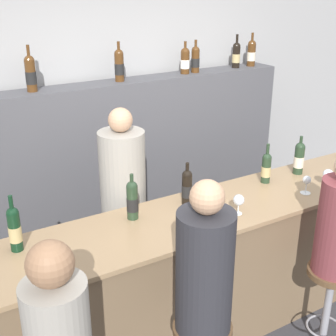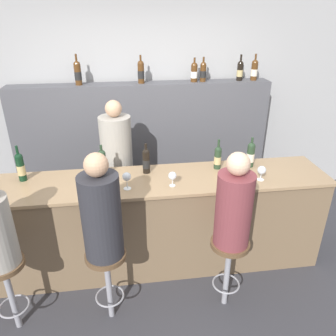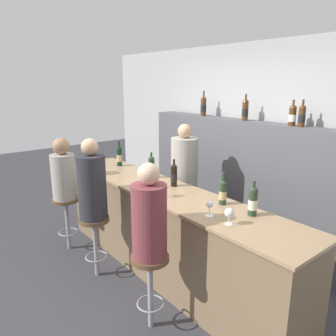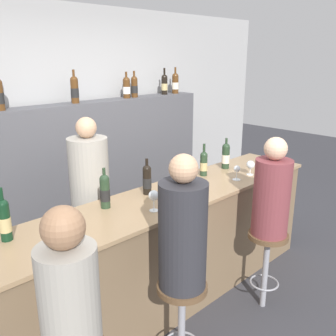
{
  "view_description": "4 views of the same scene",
  "coord_description": "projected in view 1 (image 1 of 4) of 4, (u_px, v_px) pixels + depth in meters",
  "views": [
    {
      "loc": [
        -1.63,
        -1.97,
        2.45
      ],
      "look_at": [
        -0.24,
        0.38,
        1.33
      ],
      "focal_mm": 50.0,
      "sensor_mm": 36.0,
      "label": 1
    },
    {
      "loc": [
        -0.23,
        -2.42,
        2.43
      ],
      "look_at": [
        0.14,
        0.24,
        1.13
      ],
      "focal_mm": 35.0,
      "sensor_mm": 36.0,
      "label": 2
    },
    {
      "loc": [
        2.6,
        -1.76,
        2.12
      ],
      "look_at": [
        0.11,
        0.25,
        1.26
      ],
      "focal_mm": 35.0,
      "sensor_mm": 36.0,
      "label": 3
    },
    {
      "loc": [
        -1.95,
        -1.75,
        2.1
      ],
      "look_at": [
        -0.05,
        0.2,
        1.27
      ],
      "focal_mm": 40.0,
      "sensor_mm": 36.0,
      "label": 4
    }
  ],
  "objects": [
    {
      "name": "wine_bottle_counter_1",
      "position": [
        132.0,
        200.0,
        2.99
      ],
      "size": [
        0.08,
        0.08,
        0.31
      ],
      "color": "#233823",
      "rests_on": "bar_counter"
    },
    {
      "name": "wine_bottle_backbar_3",
      "position": [
        195.0,
        59.0,
        4.21
      ],
      "size": [
        0.08,
        0.08,
        0.29
      ],
      "color": "#4C2D14",
      "rests_on": "back_bar_cabinet"
    },
    {
      "name": "wall_back",
      "position": [
        111.0,
        114.0,
        4.21
      ],
      "size": [
        6.4,
        0.05,
        2.6
      ],
      "color": "#9E9E9E",
      "rests_on": "ground_plane"
    },
    {
      "name": "back_bar_cabinet",
      "position": [
        123.0,
        172.0,
        4.21
      ],
      "size": [
        3.18,
        0.28,
        1.64
      ],
      "color": "#4C4C51",
      "rests_on": "ground_plane"
    },
    {
      "name": "bar_stool_right",
      "position": [
        330.0,
        291.0,
        3.08
      ],
      "size": [
        0.33,
        0.33,
        0.69
      ],
      "color": "gray",
      "rests_on": "ground_plane"
    },
    {
      "name": "wine_bottle_backbar_0",
      "position": [
        31.0,
        73.0,
        3.51
      ],
      "size": [
        0.08,
        0.08,
        0.35
      ],
      "color": "#4C2D14",
      "rests_on": "back_bar_cabinet"
    },
    {
      "name": "guest_seated_middle",
      "position": [
        205.0,
        267.0,
        2.39
      ],
      "size": [
        0.3,
        0.3,
        0.86
      ],
      "color": "#28282D",
      "rests_on": "bar_stool_middle"
    },
    {
      "name": "wine_glass_0",
      "position": [
        187.0,
        213.0,
        2.86
      ],
      "size": [
        0.08,
        0.08,
        0.16
      ],
      "color": "silver",
      "rests_on": "bar_counter"
    },
    {
      "name": "wine_bottle_backbar_1",
      "position": [
        119.0,
        65.0,
        3.85
      ],
      "size": [
        0.08,
        0.08,
        0.32
      ],
      "color": "#4C2D14",
      "rests_on": "back_bar_cabinet"
    },
    {
      "name": "bartender",
      "position": [
        124.0,
        220.0,
        3.52
      ],
      "size": [
        0.34,
        0.34,
        1.62
      ],
      "color": "gray",
      "rests_on": "ground_plane"
    },
    {
      "name": "bar_counter",
      "position": [
        202.0,
        273.0,
        3.33
      ],
      "size": [
        3.39,
        0.65,
        0.99
      ],
      "color": "brown",
      "rests_on": "ground_plane"
    },
    {
      "name": "wine_bottle_counter_2",
      "position": [
        187.0,
        187.0,
        3.19
      ],
      "size": [
        0.07,
        0.07,
        0.3
      ],
      "color": "black",
      "rests_on": "bar_counter"
    },
    {
      "name": "wine_bottle_counter_0",
      "position": [
        15.0,
        228.0,
        2.64
      ],
      "size": [
        0.07,
        0.07,
        0.35
      ],
      "color": "black",
      "rests_on": "bar_counter"
    },
    {
      "name": "guest_seated_left",
      "position": [
        57.0,
        327.0,
        2.04
      ],
      "size": [
        0.29,
        0.29,
        0.77
      ],
      "color": "gray",
      "rests_on": "bar_stool_left"
    },
    {
      "name": "wine_bottle_backbar_2",
      "position": [
        185.0,
        60.0,
        4.16
      ],
      "size": [
        0.08,
        0.08,
        0.28
      ],
      "color": "#4C2D14",
      "rests_on": "back_bar_cabinet"
    },
    {
      "name": "wine_bottle_counter_4",
      "position": [
        299.0,
        158.0,
        3.68
      ],
      "size": [
        0.08,
        0.08,
        0.31
      ],
      "color": "#233823",
      "rests_on": "bar_counter"
    },
    {
      "name": "wine_bottle_counter_3",
      "position": [
        266.0,
        167.0,
        3.53
      ],
      "size": [
        0.07,
        0.07,
        0.31
      ],
      "color": "#233823",
      "rests_on": "bar_counter"
    },
    {
      "name": "wine_glass_3",
      "position": [
        328.0,
        175.0,
        3.46
      ],
      "size": [
        0.08,
        0.08,
        0.14
      ],
      "color": "silver",
      "rests_on": "bar_counter"
    },
    {
      "name": "wine_bottle_backbar_4",
      "position": [
        236.0,
        55.0,
        4.43
      ],
      "size": [
        0.07,
        0.07,
        0.31
      ],
      "color": "black",
      "rests_on": "back_bar_cabinet"
    },
    {
      "name": "wine_glass_1",
      "position": [
        239.0,
        200.0,
        3.06
      ],
      "size": [
        0.07,
        0.07,
        0.14
      ],
      "color": "silver",
      "rests_on": "bar_counter"
    },
    {
      "name": "wine_bottle_backbar_5",
      "position": [
        251.0,
        53.0,
        4.52
      ],
      "size": [
        0.08,
        0.08,
        0.32
      ],
      "color": "#4C2D14",
      "rests_on": "back_bar_cabinet"
    },
    {
      "name": "wine_glass_2",
      "position": [
        307.0,
        181.0,
        3.36
      ],
      "size": [
        0.08,
        0.08,
        0.14
      ],
      "color": "silver",
      "rests_on": "bar_counter"
    }
  ]
}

